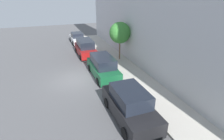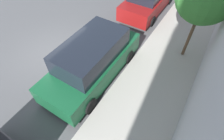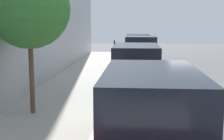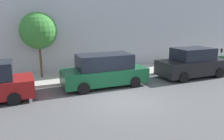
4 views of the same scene
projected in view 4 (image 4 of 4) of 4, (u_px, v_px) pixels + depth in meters
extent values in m
plane|color=#515154|center=(122.00, 100.00, 10.66)|extent=(60.00, 60.00, 0.00)
cube|color=#B2ADA3|center=(91.00, 75.00, 15.07)|extent=(2.86, 32.00, 0.15)
cube|color=black|center=(192.00, 67.00, 14.80)|extent=(1.97, 4.80, 0.96)
cube|color=black|center=(193.00, 54.00, 14.60)|extent=(1.73, 2.60, 0.80)
cylinder|color=black|center=(183.00, 77.00, 13.48)|extent=(0.22, 0.69, 0.69)
cylinder|color=black|center=(165.00, 71.00, 15.15)|extent=(0.22, 0.69, 0.69)
cylinder|color=black|center=(219.00, 73.00, 14.61)|extent=(0.22, 0.69, 0.69)
cylinder|color=black|center=(198.00, 67.00, 16.28)|extent=(0.22, 0.69, 0.69)
cube|color=#14512D|center=(105.00, 76.00, 12.72)|extent=(1.94, 4.92, 0.84)
cube|color=black|center=(104.00, 61.00, 12.53)|extent=(1.70, 3.11, 0.84)
cylinder|color=black|center=(84.00, 88.00, 11.41)|extent=(0.22, 0.64, 0.64)
cylinder|color=black|center=(75.00, 80.00, 13.03)|extent=(0.22, 0.64, 0.64)
cylinder|color=black|center=(135.00, 82.00, 12.56)|extent=(0.22, 0.64, 0.64)
cylinder|color=black|center=(121.00, 75.00, 14.17)|extent=(0.22, 0.64, 0.64)
cylinder|color=black|center=(14.00, 99.00, 9.95)|extent=(0.22, 0.60, 0.60)
cylinder|color=black|center=(15.00, 88.00, 11.57)|extent=(0.22, 0.60, 0.60)
cylinder|color=#ADADB2|center=(221.00, 58.00, 18.20)|extent=(0.07, 0.07, 1.03)
cube|color=#2D2D33|center=(221.00, 50.00, 18.05)|extent=(0.11, 0.15, 0.28)
cube|color=red|center=(222.00, 49.00, 18.02)|extent=(0.04, 0.09, 0.05)
cylinder|color=brown|center=(41.00, 59.00, 14.03)|extent=(0.14, 0.14, 2.37)
sphere|color=#387F33|center=(39.00, 31.00, 13.62)|extent=(2.29, 2.29, 2.29)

